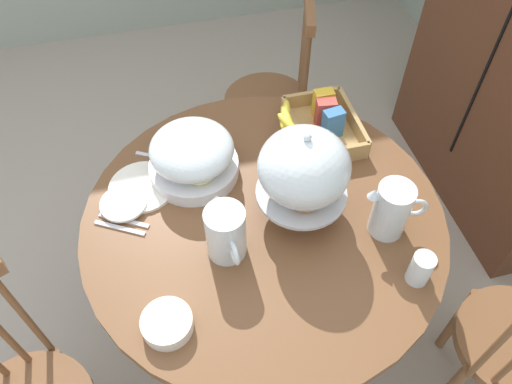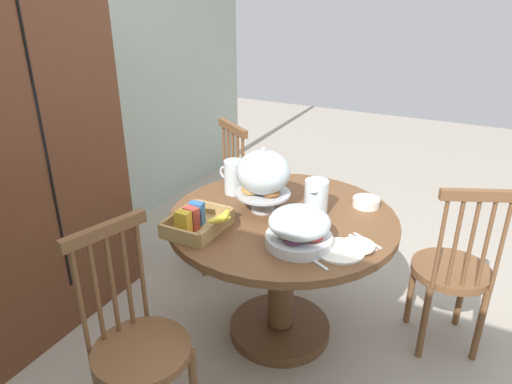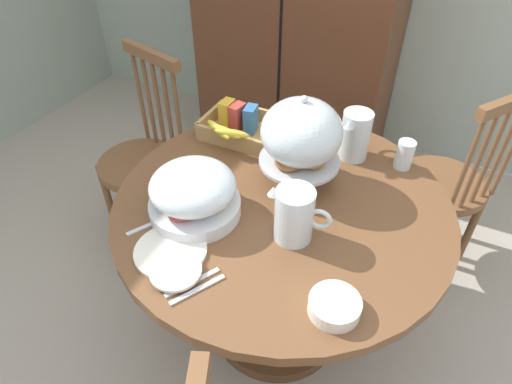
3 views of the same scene
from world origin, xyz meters
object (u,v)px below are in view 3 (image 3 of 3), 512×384
at_px(orange_juice_pitcher, 355,137).
at_px(china_plate_small, 176,271).
at_px(dining_table, 280,245).
at_px(pastry_stand_with_dome, 301,135).
at_px(milk_pitcher, 295,217).
at_px(cereal_basket, 239,126).
at_px(drinking_glass, 405,155).
at_px(windsor_chair_by_cabinet, 144,162).
at_px(china_plate_large, 171,251).
at_px(cereal_bowl, 334,306).
at_px(windsor_chair_near_window, 446,187).
at_px(fruit_platter_covered, 194,193).

xyz_separation_m(orange_juice_pitcher, china_plate_small, (-0.28, -0.78, -0.07)).
bearing_deg(dining_table, pastry_stand_with_dome, 85.19).
bearing_deg(milk_pitcher, cereal_basket, 133.90).
height_order(china_plate_small, drinking_glass, drinking_glass).
distance_m(windsor_chair_by_cabinet, china_plate_large, 0.93).
height_order(orange_juice_pitcher, china_plate_large, orange_juice_pitcher).
bearing_deg(cereal_bowl, drinking_glass, 87.83).
distance_m(windsor_chair_near_window, windsor_chair_by_cabinet, 1.42).
relative_size(pastry_stand_with_dome, china_plate_large, 1.56).
height_order(dining_table, china_plate_small, china_plate_small).
height_order(dining_table, orange_juice_pitcher, orange_juice_pitcher).
distance_m(cereal_basket, drinking_glass, 0.65).
relative_size(windsor_chair_near_window, milk_pitcher, 4.83).
bearing_deg(orange_juice_pitcher, pastry_stand_with_dome, -118.17).
height_order(milk_pitcher, drinking_glass, milk_pitcher).
xyz_separation_m(windsor_chair_near_window, cereal_basket, (-0.83, -0.42, 0.33)).
relative_size(china_plate_large, cereal_bowl, 1.57).
bearing_deg(cereal_bowl, windsor_chair_by_cabinet, 151.77).
bearing_deg(china_plate_large, windsor_chair_by_cabinet, 135.12).
distance_m(pastry_stand_with_dome, cereal_basket, 0.40).
distance_m(windsor_chair_near_window, china_plate_small, 1.35).
xyz_separation_m(fruit_platter_covered, orange_juice_pitcher, (0.37, 0.54, 0.00)).
distance_m(dining_table, windsor_chair_by_cabinet, 0.88).
relative_size(windsor_chair_near_window, china_plate_small, 6.50).
xyz_separation_m(orange_juice_pitcher, milk_pitcher, (-0.04, -0.49, -0.00)).
bearing_deg(pastry_stand_with_dome, fruit_platter_covered, -129.41).
bearing_deg(china_plate_small, drinking_glass, 59.41).
relative_size(china_plate_large, drinking_glass, 2.00).
xyz_separation_m(windsor_chair_near_window, windsor_chair_by_cabinet, (-1.35, -0.45, 0.00)).
bearing_deg(windsor_chair_by_cabinet, pastry_stand_with_dome, -10.00).
bearing_deg(orange_juice_pitcher, windsor_chair_near_window, 43.58).
xyz_separation_m(milk_pitcher, cereal_bowl, (0.20, -0.21, -0.06)).
height_order(dining_table, milk_pitcher, milk_pitcher).
relative_size(milk_pitcher, drinking_glass, 1.84).
relative_size(pastry_stand_with_dome, fruit_platter_covered, 1.15).
xyz_separation_m(cereal_basket, cereal_bowl, (0.62, -0.64, -0.02)).
bearing_deg(windsor_chair_near_window, dining_table, -125.80).
height_order(windsor_chair_near_window, cereal_bowl, windsor_chair_near_window).
xyz_separation_m(windsor_chair_by_cabinet, cereal_basket, (0.52, 0.03, 0.33)).
xyz_separation_m(dining_table, china_plate_large, (-0.21, -0.36, 0.23)).
bearing_deg(orange_juice_pitcher, dining_table, -111.28).
height_order(cereal_bowl, drinking_glass, drinking_glass).
bearing_deg(orange_juice_pitcher, china_plate_large, -115.83).
height_order(windsor_chair_near_window, china_plate_large, windsor_chair_near_window).
xyz_separation_m(windsor_chair_near_window, fruit_platter_covered, (-0.75, -0.89, 0.37)).
height_order(windsor_chair_near_window, cereal_basket, windsor_chair_near_window).
relative_size(fruit_platter_covered, orange_juice_pitcher, 1.56).
relative_size(windsor_chair_by_cabinet, pastry_stand_with_dome, 2.83).
bearing_deg(windsor_chair_by_cabinet, milk_pitcher, -23.31).
height_order(milk_pitcher, cereal_bowl, milk_pitcher).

